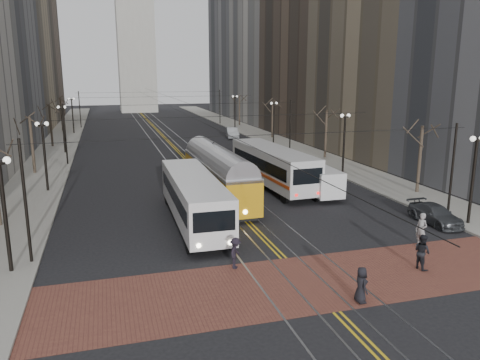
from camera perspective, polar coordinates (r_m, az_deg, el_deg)
ground at (r=26.40m, az=4.57°, el=-8.74°), size 260.00×260.00×0.00m
sidewalk_left at (r=68.87m, az=-21.21°, el=3.98°), size 5.00×140.00×0.15m
sidewalk_right at (r=72.61m, az=3.14°, el=5.25°), size 5.00×140.00×0.15m
crosswalk_band at (r=23.01m, az=8.16°, el=-12.20°), size 25.00×6.00×0.01m
streetcar_rails at (r=69.17m, az=-8.72°, el=4.68°), size 4.80×130.00×0.02m
centre_lines at (r=69.17m, az=-8.72°, el=4.68°), size 0.42×130.00×0.01m
building_left_far at (r=110.67m, az=-25.97°, el=16.99°), size 16.00×20.00×40.00m
building_right_mid at (r=77.33m, az=10.79°, el=18.09°), size 16.00×20.00×34.00m
building_right_far at (r=114.65m, az=1.38°, el=18.04°), size 16.00×20.00×40.00m
lamp_posts at (r=52.86m, az=-6.46°, el=5.30°), size 27.60×57.20×5.60m
street_trees at (r=59.23m, az=-7.54°, el=6.08°), size 31.68×53.28×5.60m
trolley_wires at (r=58.72m, az=-7.51°, el=6.98°), size 25.96×120.00×6.60m
transit_bus at (r=30.77m, az=-5.66°, el=-2.47°), size 2.86×12.82×3.19m
streetcar at (r=36.67m, az=-2.66°, el=0.12°), size 2.83×13.73×3.23m
rear_bus at (r=40.75m, az=3.98°, el=1.52°), size 3.63×13.20×3.41m
cargo_van at (r=38.05m, az=9.60°, el=-0.25°), size 2.18×5.39×2.36m
sedan_grey at (r=48.92m, az=4.77°, el=2.42°), size 2.48×5.19×1.71m
sedan_silver at (r=71.89m, az=-0.95°, el=5.77°), size 2.51×5.09×1.61m
sedan_parked at (r=33.48m, az=22.71°, el=-3.89°), size 1.80×4.30×1.24m
pedestrian_a at (r=21.27m, az=14.56°, el=-12.27°), size 0.54×0.80×1.61m
pedestrian_b at (r=28.67m, az=21.23°, el=-5.70°), size 0.63×0.81×1.98m
pedestrian_c at (r=25.57m, az=21.32°, el=-8.15°), size 0.79×0.96×1.82m
pedestrian_d at (r=23.94m, az=-0.56°, el=-8.91°), size 1.05×1.21×1.62m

